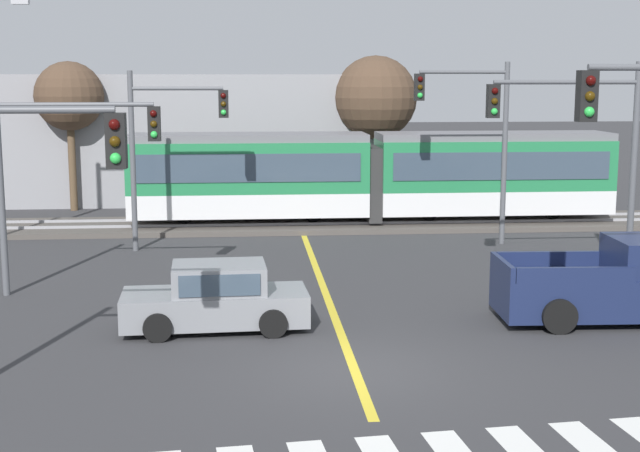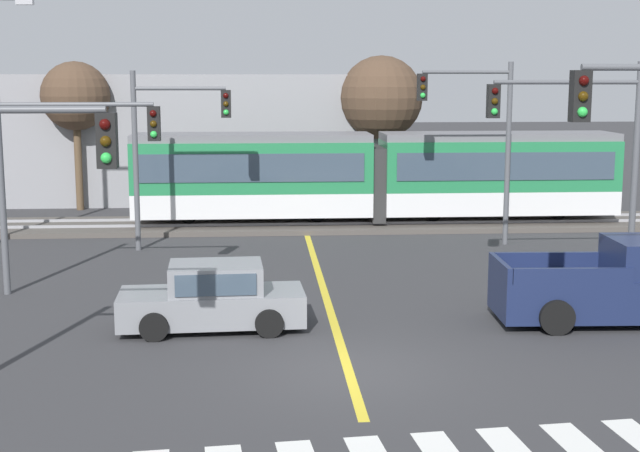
{
  "view_description": "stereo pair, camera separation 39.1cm",
  "coord_description": "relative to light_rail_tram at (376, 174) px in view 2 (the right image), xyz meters",
  "views": [
    {
      "loc": [
        -2.08,
        -16.69,
        5.67
      ],
      "look_at": [
        -0.04,
        7.76,
        1.6
      ],
      "focal_mm": 50.0,
      "sensor_mm": 36.0,
      "label": 1
    },
    {
      "loc": [
        -1.69,
        -16.72,
        5.67
      ],
      "look_at": [
        -0.04,
        7.76,
        1.6
      ],
      "focal_mm": 50.0,
      "sensor_mm": 36.0,
      "label": 2
    }
  ],
  "objects": [
    {
      "name": "ground_plane",
      "position": [
        -2.77,
        -17.24,
        -2.05
      ],
      "size": [
        200.0,
        200.0,
        0.0
      ],
      "primitive_type": "plane",
      "color": "#333335"
    },
    {
      "name": "track_bed",
      "position": [
        -2.77,
        0.01,
        -1.96
      ],
      "size": [
        120.0,
        4.0,
        0.18
      ],
      "primitive_type": "cube",
      "color": "#4C4742",
      "rests_on": "ground"
    },
    {
      "name": "rail_near",
      "position": [
        -2.77,
        -0.71,
        -1.82
      ],
      "size": [
        120.0,
        0.08,
        0.1
      ],
      "primitive_type": "cube",
      "color": "#939399",
      "rests_on": "track_bed"
    },
    {
      "name": "rail_far",
      "position": [
        -2.77,
        0.73,
        -1.82
      ],
      "size": [
        120.0,
        0.08,
        0.1
      ],
      "primitive_type": "cube",
      "color": "#939399",
      "rests_on": "track_bed"
    },
    {
      "name": "light_rail_tram",
      "position": [
        0.0,
        0.0,
        0.0
      ],
      "size": [
        18.5,
        2.64,
        3.43
      ],
      "color": "silver",
      "rests_on": "track_bed"
    },
    {
      "name": "lane_centre_line",
      "position": [
        -2.77,
        -10.95,
        -2.05
      ],
      "size": [
        0.2,
        17.92,
        0.01
      ],
      "primitive_type": "cube",
      "color": "gold",
      "rests_on": "ground"
    },
    {
      "name": "sedan_crossing",
      "position": [
        -5.57,
        -14.06,
        -1.35
      ],
      "size": [
        4.27,
        2.06,
        1.52
      ],
      "color": "gray",
      "rests_on": "ground"
    },
    {
      "name": "pickup_truck",
      "position": [
        3.86,
        -14.14,
        -1.21
      ],
      "size": [
        5.47,
        2.4,
        1.98
      ],
      "color": "#192347",
      "rests_on": "ground"
    },
    {
      "name": "traffic_light_far_right",
      "position": [
        2.95,
        -4.11,
        2.06
      ],
      "size": [
        3.25,
        0.38,
        6.23
      ],
      "color": "#515459",
      "rests_on": "ground"
    },
    {
      "name": "traffic_light_far_left",
      "position": [
        -7.47,
        -4.35,
        1.78
      ],
      "size": [
        3.25,
        0.38,
        5.93
      ],
      "color": "#515459",
      "rests_on": "ground"
    },
    {
      "name": "traffic_light_mid_right",
      "position": [
        4.35,
        -10.34,
        1.98
      ],
      "size": [
        4.25,
        0.38,
        6.13
      ],
      "color": "#515459",
      "rests_on": "ground"
    },
    {
      "name": "traffic_light_mid_left",
      "position": [
        -9.7,
        -10.35,
        1.62
      ],
      "size": [
        4.25,
        0.38,
        5.56
      ],
      "color": "#515459",
      "rests_on": "ground"
    },
    {
      "name": "bare_tree_west",
      "position": [
        -12.33,
        5.21,
        2.84
      ],
      "size": [
        2.95,
        2.95,
        6.41
      ],
      "color": "brown",
      "rests_on": "ground"
    },
    {
      "name": "bare_tree_east",
      "position": [
        0.96,
        5.82,
        2.76
      ],
      "size": [
        3.72,
        3.72,
        6.69
      ],
      "color": "brown",
      "rests_on": "ground"
    },
    {
      "name": "building_backdrop_far",
      "position": [
        -7.31,
        8.63,
        0.88
      ],
      "size": [
        16.96,
        6.0,
        5.85
      ],
      "primitive_type": "cube",
      "color": "gray",
      "rests_on": "ground"
    }
  ]
}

